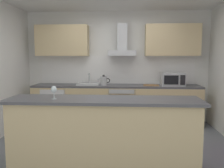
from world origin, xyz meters
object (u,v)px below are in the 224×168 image
at_px(wine_glass, 54,90).
at_px(refrigerator, 56,105).
at_px(sink, 89,84).
at_px(chopping_board, 151,85).
at_px(kettle, 104,81).
at_px(range_hood, 122,46).
at_px(microwave, 172,79).
at_px(oven, 122,104).

bearing_deg(wine_glass, refrigerator, 106.60).
xyz_separation_m(sink, chopping_board, (1.41, -0.03, -0.02)).
xyz_separation_m(kettle, wine_glass, (-0.45, -2.17, 0.09)).
xyz_separation_m(refrigerator, kettle, (1.11, -0.03, 0.58)).
distance_m(refrigerator, chopping_board, 2.22).
distance_m(range_hood, wine_glass, 2.58).
relative_size(range_hood, chopping_board, 2.12).
bearing_deg(wine_glass, microwave, 47.66).
bearing_deg(oven, kettle, -175.32).
relative_size(refrigerator, chopping_board, 2.50).
xyz_separation_m(microwave, chopping_board, (-0.47, 0.00, -0.14)).
bearing_deg(refrigerator, range_hood, 4.97).
xyz_separation_m(kettle, range_hood, (0.41, 0.16, 0.78)).
distance_m(oven, microwave, 1.26).
relative_size(refrigerator, range_hood, 1.18).
distance_m(sink, kettle, 0.36).
distance_m(wine_glass, chopping_board, 2.66).
relative_size(microwave, sink, 1.00).
bearing_deg(refrigerator, oven, 0.10).
bearing_deg(wine_glass, sink, 87.35).
bearing_deg(chopping_board, wine_glass, -124.82).
bearing_deg(sink, range_hood, 8.83).
distance_m(kettle, chopping_board, 1.06).
bearing_deg(sink, kettle, -7.25).
bearing_deg(refrigerator, chopping_board, -0.55).
bearing_deg(oven, chopping_board, -2.10).
distance_m(microwave, range_hood, 1.34).
height_order(refrigerator, range_hood, range_hood).
bearing_deg(range_hood, refrigerator, -175.03).
xyz_separation_m(oven, chopping_board, (0.65, -0.02, 0.45)).
bearing_deg(kettle, sink, 172.75).
height_order(wine_glass, chopping_board, wine_glass).
distance_m(oven, refrigerator, 1.52).
bearing_deg(kettle, microwave, 0.22).
height_order(range_hood, chopping_board, range_hood).
height_order(refrigerator, sink, sink).
bearing_deg(range_hood, wine_glass, -110.39).
bearing_deg(chopping_board, sink, 178.59).
bearing_deg(oven, sink, 179.17).
height_order(refrigerator, wine_glass, wine_glass).
height_order(refrigerator, chopping_board, chopping_board).
relative_size(refrigerator, sink, 1.70).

